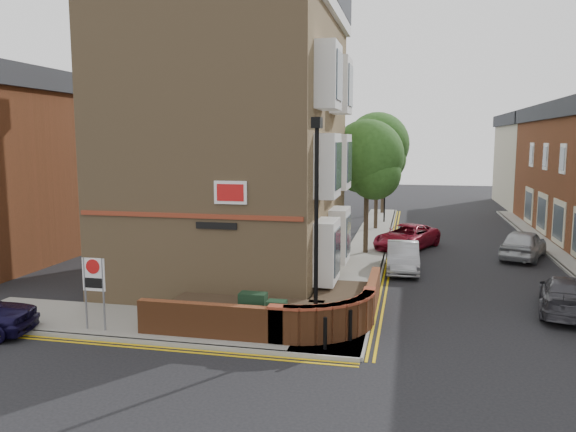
% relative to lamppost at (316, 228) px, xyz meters
% --- Properties ---
extents(ground, '(120.00, 120.00, 0.00)m').
position_rel_lamppost_xyz_m(ground, '(-1.60, -1.20, -3.34)').
color(ground, black).
rests_on(ground, ground).
extents(pavement_corner, '(13.00, 3.00, 0.12)m').
position_rel_lamppost_xyz_m(pavement_corner, '(-5.10, 0.30, -3.28)').
color(pavement_corner, gray).
rests_on(pavement_corner, ground).
extents(pavement_main, '(2.00, 32.00, 0.12)m').
position_rel_lamppost_xyz_m(pavement_main, '(0.40, 14.80, -3.28)').
color(pavement_main, gray).
rests_on(pavement_main, ground).
extents(kerb_side, '(13.00, 0.15, 0.12)m').
position_rel_lamppost_xyz_m(kerb_side, '(-5.10, -1.20, -3.28)').
color(kerb_side, gray).
rests_on(kerb_side, ground).
extents(kerb_main_near, '(0.15, 32.00, 0.12)m').
position_rel_lamppost_xyz_m(kerb_main_near, '(1.40, 14.80, -3.28)').
color(kerb_main_near, gray).
rests_on(kerb_main_near, ground).
extents(kerb_main_far, '(0.15, 40.00, 0.12)m').
position_rel_lamppost_xyz_m(kerb_main_far, '(9.40, 11.80, -3.28)').
color(kerb_main_far, gray).
rests_on(kerb_main_far, ground).
extents(yellow_lines_side, '(13.00, 0.28, 0.01)m').
position_rel_lamppost_xyz_m(yellow_lines_side, '(-5.10, -1.45, -3.34)').
color(yellow_lines_side, gold).
rests_on(yellow_lines_side, ground).
extents(yellow_lines_main, '(0.28, 32.00, 0.01)m').
position_rel_lamppost_xyz_m(yellow_lines_main, '(1.65, 14.80, -3.34)').
color(yellow_lines_main, gold).
rests_on(yellow_lines_main, ground).
extents(corner_building, '(8.95, 10.40, 13.60)m').
position_rel_lamppost_xyz_m(corner_building, '(-4.44, 6.80, 2.88)').
color(corner_building, '#92744D').
rests_on(corner_building, ground).
extents(garden_wall, '(6.80, 6.00, 1.20)m').
position_rel_lamppost_xyz_m(garden_wall, '(-1.60, 1.30, -3.34)').
color(garden_wall, brown).
rests_on(garden_wall, ground).
extents(lamppost, '(0.25, 0.50, 6.30)m').
position_rel_lamppost_xyz_m(lamppost, '(0.00, 0.00, 0.00)').
color(lamppost, black).
rests_on(lamppost, pavement_corner).
extents(utility_cabinet_large, '(0.80, 0.45, 1.20)m').
position_rel_lamppost_xyz_m(utility_cabinet_large, '(-1.90, 0.10, -2.62)').
color(utility_cabinet_large, black).
rests_on(utility_cabinet_large, pavement_corner).
extents(utility_cabinet_small, '(0.55, 0.40, 1.10)m').
position_rel_lamppost_xyz_m(utility_cabinet_small, '(-1.10, -0.20, -2.67)').
color(utility_cabinet_small, black).
rests_on(utility_cabinet_small, pavement_corner).
extents(bollard_near, '(0.11, 0.11, 0.90)m').
position_rel_lamppost_xyz_m(bollard_near, '(0.40, -0.80, -2.77)').
color(bollard_near, black).
rests_on(bollard_near, pavement_corner).
extents(bollard_far, '(0.11, 0.11, 0.90)m').
position_rel_lamppost_xyz_m(bollard_far, '(1.00, -0.00, -2.77)').
color(bollard_far, black).
rests_on(bollard_far, pavement_corner).
extents(zone_sign, '(0.72, 0.07, 2.20)m').
position_rel_lamppost_xyz_m(zone_sign, '(-6.60, -0.70, -1.70)').
color(zone_sign, slate).
rests_on(zone_sign, pavement_corner).
extents(far_terrace_cream, '(5.40, 12.40, 8.00)m').
position_rel_lamppost_xyz_m(far_terrace_cream, '(12.90, 36.80, 0.71)').
color(far_terrace_cream, beige).
rests_on(far_terrace_cream, ground).
extents(tree_near, '(3.64, 3.65, 6.70)m').
position_rel_lamppost_xyz_m(tree_near, '(0.40, 12.85, 1.36)').
color(tree_near, '#382B1E').
rests_on(tree_near, pavement_main).
extents(tree_mid, '(4.03, 4.03, 7.42)m').
position_rel_lamppost_xyz_m(tree_mid, '(0.40, 20.85, 1.85)').
color(tree_mid, '#382B1E').
rests_on(tree_mid, pavement_main).
extents(tree_far, '(3.81, 3.81, 7.00)m').
position_rel_lamppost_xyz_m(tree_far, '(0.40, 28.85, 1.57)').
color(tree_far, '#382B1E').
rests_on(tree_far, pavement_main).
extents(traffic_light_assembly, '(0.20, 0.16, 4.20)m').
position_rel_lamppost_xyz_m(traffic_light_assembly, '(0.80, 23.80, -0.56)').
color(traffic_light_assembly, black).
rests_on(traffic_light_assembly, pavement_main).
extents(silver_car_near, '(1.50, 3.96, 1.29)m').
position_rel_lamppost_xyz_m(silver_car_near, '(2.31, 9.52, -2.70)').
color(silver_car_near, '#939499').
rests_on(silver_car_near, ground).
extents(red_car_main, '(3.89, 5.16, 1.30)m').
position_rel_lamppost_xyz_m(red_car_main, '(2.43, 14.80, -2.69)').
color(red_car_main, maroon).
rests_on(red_car_main, ground).
extents(grey_car_far, '(2.62, 4.60, 1.26)m').
position_rel_lamppost_xyz_m(grey_car_far, '(7.83, 4.52, -2.72)').
color(grey_car_far, '#323137').
rests_on(grey_car_far, ground).
extents(silver_car_far, '(3.07, 4.57, 1.44)m').
position_rel_lamppost_xyz_m(silver_car_far, '(8.05, 13.54, -2.62)').
color(silver_car_far, '#A4A7AB').
rests_on(silver_car_far, ground).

